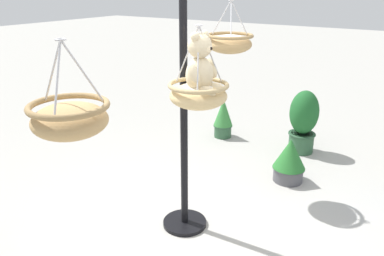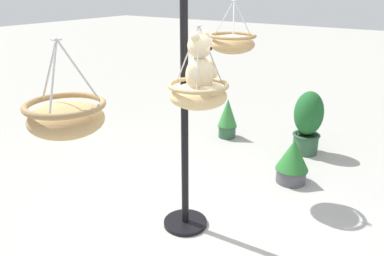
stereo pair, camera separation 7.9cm
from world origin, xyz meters
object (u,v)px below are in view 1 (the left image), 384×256
teddy_bear (201,68)px  potted_plant_bushy_green (303,121)px  potted_plant_tall_leafy (223,118)px  display_pole_central (184,159)px  hanging_basket_left_high (230,43)px  hanging_basket_with_teddy (198,94)px  hanging_basket_right_low (70,118)px  potted_plant_fern_front (289,160)px

teddy_bear → potted_plant_bushy_green: teddy_bear is taller
potted_plant_tall_leafy → potted_plant_bushy_green: bearing=95.4°
display_pole_central → teddy_bear: size_ratio=4.74×
hanging_basket_left_high → potted_plant_bushy_green: bearing=162.6°
hanging_basket_with_teddy → potted_plant_tall_leafy: bearing=-156.2°
hanging_basket_left_high → hanging_basket_right_low: hanging_basket_left_high is taller
hanging_basket_right_low → potted_plant_fern_front: 3.20m
potted_plant_bushy_green → hanging_basket_left_high: bearing=-17.4°
hanging_basket_with_teddy → potted_plant_tall_leafy: hanging_basket_with_teddy is taller
potted_plant_fern_front → potted_plant_tall_leafy: bearing=-121.3°
potted_plant_tall_leafy → hanging_basket_with_teddy: bearing=23.8°
potted_plant_fern_front → potted_plant_tall_leafy: potted_plant_tall_leafy is taller
hanging_basket_with_teddy → potted_plant_bushy_green: size_ratio=0.74×
hanging_basket_with_teddy → hanging_basket_left_high: hanging_basket_left_high is taller
hanging_basket_left_high → hanging_basket_with_teddy: bearing=15.6°
hanging_basket_with_teddy → hanging_basket_right_low: 1.28m
hanging_basket_left_high → teddy_bear: bearing=16.7°
display_pole_central → potted_plant_tall_leafy: (-2.33, -0.84, -0.42)m
teddy_bear → hanging_basket_left_high: size_ratio=0.91×
hanging_basket_right_low → potted_plant_bushy_green: hanging_basket_right_low is taller
hanging_basket_left_high → potted_plant_fern_front: hanging_basket_left_high is taller
display_pole_central → hanging_basket_right_low: (1.42, 0.19, 0.86)m
hanging_basket_with_teddy → hanging_basket_left_high: (-1.13, -0.31, 0.26)m
teddy_bear → potted_plant_tall_leafy: 3.04m
hanging_basket_left_high → potted_plant_tall_leafy: size_ratio=0.88×
potted_plant_fern_front → potted_plant_bushy_green: (-0.96, -0.16, 0.20)m
display_pole_central → hanging_basket_with_teddy: size_ratio=3.53×
hanging_basket_left_high → potted_plant_tall_leafy: bearing=-150.0°
display_pole_central → hanging_basket_right_low: bearing=7.7°
potted_plant_tall_leafy → potted_plant_bushy_green: (-0.12, 1.23, 0.16)m
hanging_basket_left_high → potted_plant_bushy_green: size_ratio=0.61×
hanging_basket_left_high → potted_plant_fern_front: size_ratio=1.00×
teddy_bear → potted_plant_bushy_green: size_ratio=0.55×
display_pole_central → hanging_basket_with_teddy: 0.77m
teddy_bear → hanging_basket_left_high: (-1.13, -0.34, 0.04)m
potted_plant_tall_leafy → display_pole_central: bearing=19.9°
teddy_bear → hanging_basket_right_low: 1.27m
potted_plant_bushy_green → potted_plant_fern_front: bearing=9.3°
display_pole_central → hanging_basket_with_teddy: bearing=59.0°
potted_plant_fern_front → hanging_basket_left_high: bearing=-51.0°
potted_plant_fern_front → potted_plant_bushy_green: potted_plant_bushy_green is taller
potted_plant_tall_leafy → hanging_basket_right_low: bearing=15.4°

